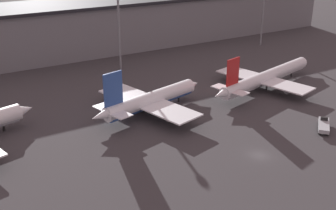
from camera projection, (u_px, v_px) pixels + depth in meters
name	position (u px, v px, depth m)	size (l,w,h in m)	color
ground	(259.00, 155.00, 88.88)	(600.00, 600.00, 0.00)	#383538
terminal_building	(87.00, 26.00, 163.14)	(223.76, 28.58, 19.07)	slate
airplane_1	(150.00, 100.00, 108.49)	(36.38, 31.90, 13.65)	white
airplane_2	(266.00, 77.00, 126.02)	(48.09, 30.79, 12.58)	silver
service_vehicle_2	(324.00, 125.00, 99.92)	(7.63, 6.99, 2.44)	#9EA3A8
lamp_post_1	(119.00, 19.00, 137.75)	(1.80, 1.80, 27.06)	slate
lamp_post_2	(263.00, 11.00, 169.13)	(1.80, 1.80, 21.81)	slate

